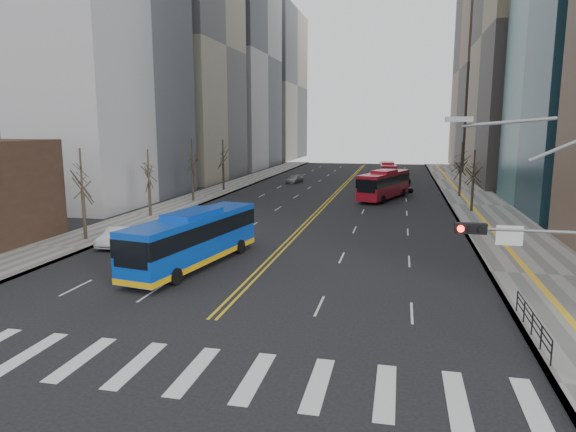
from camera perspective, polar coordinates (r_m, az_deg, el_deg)
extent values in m
plane|color=black|center=(20.88, -13.56, -16.08)|extent=(220.00, 220.00, 0.00)
cube|color=slate|center=(63.07, 20.48, 1.14)|extent=(7.00, 130.00, 0.15)
cube|color=slate|center=(67.24, -9.55, 2.15)|extent=(5.00, 130.00, 0.15)
cube|color=silver|center=(23.90, -26.78, -13.44)|extent=(0.70, 4.00, 0.01)
cube|color=silver|center=(22.55, -21.96, -14.49)|extent=(0.70, 4.00, 0.01)
cube|color=silver|center=(21.38, -16.52, -15.55)|extent=(0.70, 4.00, 0.01)
cube|color=silver|center=(20.42, -10.45, -16.56)|extent=(0.70, 4.00, 0.01)
cube|color=silver|center=(19.70, -3.79, -17.45)|extent=(0.70, 4.00, 0.01)
cube|color=silver|center=(19.24, 3.35, -18.16)|extent=(0.70, 4.00, 0.01)
cube|color=silver|center=(19.06, 10.77, -18.61)|extent=(0.70, 4.00, 0.01)
cube|color=silver|center=(19.18, 18.24, -18.77)|extent=(0.70, 4.00, 0.01)
cube|color=silver|center=(19.59, 25.51, -18.64)|extent=(0.70, 4.00, 0.01)
cube|color=gold|center=(72.86, 5.46, 2.78)|extent=(0.15, 100.00, 0.01)
cube|color=gold|center=(72.81, 5.77, 2.77)|extent=(0.15, 100.00, 0.01)
cube|color=gray|center=(92.62, -13.63, 17.73)|extent=(22.00, 22.00, 44.00)
cube|color=#9A9A9C|center=(117.28, -7.18, 17.22)|extent=(20.00, 26.00, 48.00)
cube|color=#807158|center=(91.43, 27.23, 17.68)|extent=(20.00, 26.00, 46.00)
cube|color=gray|center=(147.05, -2.47, 14.23)|extent=(18.00, 30.00, 40.00)
cube|color=brown|center=(122.09, 22.81, 14.83)|extent=(18.00, 30.00, 42.00)
cylinder|color=gray|center=(19.62, 25.28, -1.49)|extent=(4.50, 0.12, 0.12)
cube|color=black|center=(19.27, 19.62, -1.30)|extent=(1.10, 0.28, 0.38)
cylinder|color=#FF190C|center=(19.07, 18.64, -1.35)|extent=(0.24, 0.08, 0.24)
cylinder|color=black|center=(19.11, 19.68, -1.39)|extent=(0.24, 0.08, 0.24)
cylinder|color=black|center=(19.16, 20.72, -1.42)|extent=(0.24, 0.08, 0.24)
cube|color=silver|center=(19.52, 23.38, -2.00)|extent=(0.90, 0.06, 0.70)
cube|color=#999993|center=(18.87, 18.47, 10.16)|extent=(0.90, 0.35, 0.18)
cube|color=black|center=(24.79, 25.58, -9.67)|extent=(0.04, 6.00, 0.04)
cylinder|color=black|center=(22.26, 27.24, -13.42)|extent=(0.06, 0.06, 1.00)
cylinder|color=black|center=(23.60, 26.31, -12.02)|extent=(0.06, 0.06, 1.00)
cylinder|color=black|center=(24.96, 25.49, -10.76)|extent=(0.06, 0.06, 1.00)
cylinder|color=black|center=(26.33, 24.76, -9.63)|extent=(0.06, 0.06, 1.00)
cylinder|color=black|center=(27.72, 24.11, -8.61)|extent=(0.06, 0.06, 1.00)
cylinder|color=black|center=(43.94, -21.70, -0.06)|extent=(0.28, 0.28, 3.90)
cylinder|color=black|center=(53.30, -15.10, 1.79)|extent=(0.28, 0.28, 3.60)
cylinder|color=black|center=(63.15, -10.52, 3.38)|extent=(0.28, 0.28, 4.00)
cylinder|color=black|center=(73.36, -7.19, 4.29)|extent=(0.28, 0.28, 3.80)
cylinder|color=black|center=(57.73, 19.78, 2.10)|extent=(0.28, 0.28, 3.50)
cylinder|color=black|center=(69.55, 18.57, 3.52)|extent=(0.28, 0.28, 3.75)
cube|color=#0B3CB0|center=(34.09, -10.44, -2.42)|extent=(4.71, 12.82, 3.00)
cube|color=black|center=(33.98, -10.47, -1.47)|extent=(4.77, 12.85, 1.07)
cube|color=#0B3CB0|center=(33.79, -10.53, 0.23)|extent=(2.81, 4.69, 0.40)
cube|color=#E2A20B|center=(34.39, -10.38, -4.54)|extent=(4.77, 12.85, 0.35)
cylinder|color=black|center=(32.00, -16.25, -5.97)|extent=(0.47, 1.04, 1.00)
cylinder|color=black|center=(30.48, -12.36, -6.59)|extent=(0.47, 1.04, 1.00)
cylinder|color=black|center=(38.39, -8.81, -3.05)|extent=(0.47, 1.04, 1.00)
cylinder|color=black|center=(37.14, -5.33, -3.41)|extent=(0.47, 1.04, 1.00)
cube|color=#A91221|center=(65.35, 10.62, 3.47)|extent=(6.17, 11.80, 3.01)
cube|color=black|center=(65.28, 10.63, 3.97)|extent=(6.23, 11.84, 1.08)
cube|color=#A91221|center=(65.19, 10.66, 4.87)|extent=(3.28, 4.51, 0.40)
cylinder|color=black|center=(62.57, 8.26, 2.00)|extent=(0.60, 1.04, 1.00)
cylinder|color=black|center=(61.62, 10.51, 1.81)|extent=(0.60, 1.04, 1.00)
cylinder|color=black|center=(69.40, 10.63, 2.71)|extent=(0.60, 1.04, 1.00)
cylinder|color=black|center=(68.55, 12.69, 2.55)|extent=(0.60, 1.04, 1.00)
cube|color=#A91221|center=(85.40, 10.99, 4.83)|extent=(3.06, 10.48, 2.66)
cube|color=black|center=(85.36, 11.00, 5.19)|extent=(3.13, 10.50, 0.96)
cube|color=#A91221|center=(85.29, 11.02, 5.78)|extent=(2.13, 3.74, 0.40)
cylinder|color=black|center=(82.18, 10.24, 3.83)|extent=(0.37, 1.02, 1.00)
cylinder|color=black|center=(82.29, 11.87, 3.78)|extent=(0.37, 1.02, 1.00)
cylinder|color=black|center=(88.76, 10.11, 4.28)|extent=(0.37, 1.02, 1.00)
cylinder|color=black|center=(88.86, 11.63, 4.24)|extent=(0.37, 1.02, 1.00)
imported|color=white|center=(41.44, -18.37, -2.18)|extent=(1.58, 4.34, 1.42)
imported|color=black|center=(73.59, 12.77, 3.13)|extent=(2.75, 3.89, 1.23)
imported|color=#939398|center=(82.93, 0.74, 4.13)|extent=(2.82, 4.66, 1.26)
imported|color=black|center=(81.52, 12.37, 3.78)|extent=(3.42, 4.71, 1.19)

